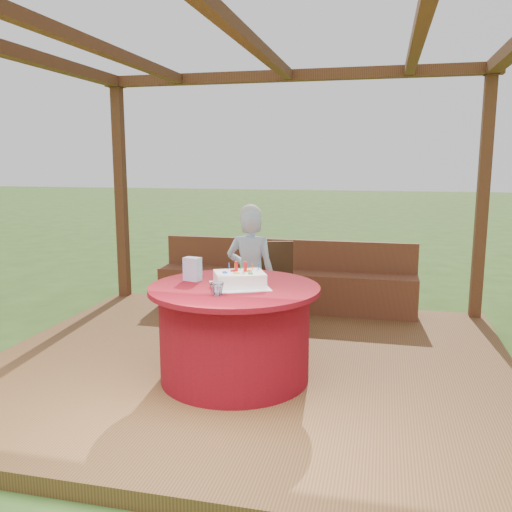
{
  "coord_description": "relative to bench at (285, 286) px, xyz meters",
  "views": [
    {
      "loc": [
        1.09,
        -4.38,
        1.84
      ],
      "look_at": [
        0.0,
        0.25,
        1.0
      ],
      "focal_mm": 38.0,
      "sensor_mm": 36.0,
      "label": 1
    }
  ],
  "objects": [
    {
      "name": "drinking_glass",
      "position": [
        -0.06,
        -2.45,
        0.54
      ],
      "size": [
        0.13,
        0.13,
        0.1
      ],
      "primitive_type": "imported",
      "rotation": [
        0.0,
        0.0,
        0.26
      ],
      "color": "white",
      "rests_on": "table"
    },
    {
      "name": "elderly_woman",
      "position": [
        -0.12,
        -1.17,
        0.4
      ],
      "size": [
        0.47,
        0.31,
        1.32
      ],
      "color": "#A8DDF9",
      "rests_on": "deck"
    },
    {
      "name": "gift_bag",
      "position": [
        -0.4,
        -2.02,
        0.59
      ],
      "size": [
        0.15,
        0.12,
        0.19
      ],
      "primitive_type": "cube",
      "rotation": [
        0.0,
        0.0,
        -0.25
      ],
      "color": "#D489BE",
      "rests_on": "table"
    },
    {
      "name": "birthday_cake",
      "position": [
        0.03,
        -2.14,
        0.55
      ],
      "size": [
        0.57,
        0.57,
        0.19
      ],
      "color": "white",
      "rests_on": "table"
    },
    {
      "name": "pergola",
      "position": [
        0.0,
        -1.72,
        2.02
      ],
      "size": [
        4.5,
        4.0,
        2.72
      ],
      "color": "brown",
      "rests_on": "deck"
    },
    {
      "name": "chair",
      "position": [
        0.02,
        -0.86,
        0.25
      ],
      "size": [
        0.56,
        0.56,
        0.91
      ],
      "color": "#3C2513",
      "rests_on": "deck"
    },
    {
      "name": "deck",
      "position": [
        0.0,
        -1.72,
        -0.32
      ],
      "size": [
        4.5,
        4.0,
        0.12
      ],
      "primitive_type": "cube",
      "color": "brown",
      "rests_on": "ground"
    },
    {
      "name": "bench",
      "position": [
        0.0,
        0.0,
        0.0
      ],
      "size": [
        3.0,
        0.42,
        0.8
      ],
      "color": "brown",
      "rests_on": "deck"
    },
    {
      "name": "ground",
      "position": [
        0.0,
        -1.72,
        -0.38
      ],
      "size": [
        60.0,
        60.0,
        0.0
      ],
      "primitive_type": "plane",
      "color": "#2E511B",
      "rests_on": "ground"
    },
    {
      "name": "table",
      "position": [
        -0.02,
        -2.13,
        0.12
      ],
      "size": [
        1.34,
        1.34,
        0.76
      ],
      "color": "maroon",
      "rests_on": "deck"
    }
  ]
}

